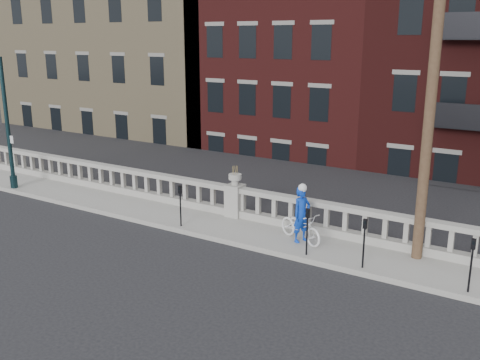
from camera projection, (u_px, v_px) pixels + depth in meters
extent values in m
plane|color=black|center=(160.00, 259.00, 15.10)|extent=(120.00, 120.00, 0.00)
cube|color=gray|center=(220.00, 226.00, 17.54)|extent=(32.00, 2.20, 0.15)
cube|color=gray|center=(235.00, 212.00, 18.26)|extent=(28.00, 0.34, 0.25)
cube|color=gray|center=(235.00, 189.00, 18.05)|extent=(28.00, 0.34, 0.16)
cube|color=gray|center=(235.00, 200.00, 18.15)|extent=(0.55, 0.55, 1.10)
cylinder|color=gray|center=(235.00, 182.00, 17.98)|extent=(0.24, 0.24, 0.20)
cylinder|color=gray|center=(235.00, 177.00, 17.94)|extent=(0.44, 0.44, 0.18)
cube|color=#605E59|center=(241.00, 281.00, 19.25)|extent=(36.00, 0.50, 5.15)
cube|color=black|center=(403.00, 203.00, 37.70)|extent=(80.00, 44.00, 0.50)
cube|color=#595651|center=(252.00, 247.00, 23.82)|extent=(16.00, 7.00, 4.00)
cube|color=#93815E|center=(165.00, 52.00, 39.67)|extent=(18.00, 16.00, 20.00)
cube|color=#411312|center=(320.00, 105.00, 32.96)|extent=(10.00, 14.00, 14.00)
cylinder|color=#422D1E|center=(433.00, 74.00, 13.53)|extent=(0.28, 0.28, 10.00)
cylinder|color=black|center=(14.00, 182.00, 21.63)|extent=(0.28, 0.28, 0.50)
cylinder|color=black|center=(7.00, 124.00, 21.02)|extent=(0.16, 0.16, 5.20)
cube|color=silver|center=(11.00, 140.00, 21.10)|extent=(0.22, 0.02, 0.30)
cylinder|color=black|center=(181.00, 210.00, 17.16)|extent=(0.05, 0.05, 1.10)
cube|color=black|center=(180.00, 189.00, 16.98)|extent=(0.10, 0.08, 0.26)
cube|color=black|center=(179.00, 189.00, 16.93)|extent=(0.06, 0.01, 0.08)
cylinder|color=black|center=(307.00, 236.00, 14.87)|extent=(0.05, 0.05, 1.10)
cube|color=black|center=(308.00, 213.00, 14.69)|extent=(0.10, 0.08, 0.26)
cube|color=black|center=(307.00, 212.00, 14.65)|extent=(0.06, 0.01, 0.08)
cylinder|color=black|center=(364.00, 248.00, 14.03)|extent=(0.05, 0.05, 1.10)
cube|color=black|center=(365.00, 224.00, 13.86)|extent=(0.10, 0.08, 0.26)
cube|color=black|center=(365.00, 223.00, 13.81)|extent=(0.06, 0.01, 0.08)
cylinder|color=black|center=(470.00, 271.00, 12.68)|extent=(0.05, 0.05, 1.10)
cube|color=black|center=(474.00, 244.00, 12.51)|extent=(0.10, 0.08, 0.26)
cube|color=black|center=(473.00, 243.00, 12.46)|extent=(0.06, 0.01, 0.08)
imported|color=white|center=(301.00, 226.00, 15.92)|extent=(1.83, 1.25, 0.91)
imported|color=#0B34AD|center=(302.00, 215.00, 15.79)|extent=(0.60, 0.72, 1.68)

